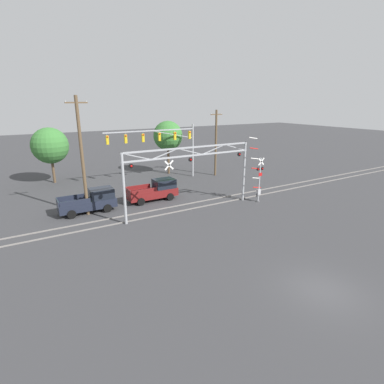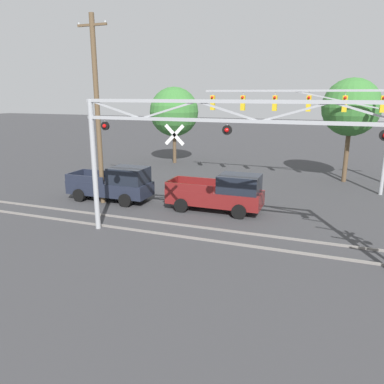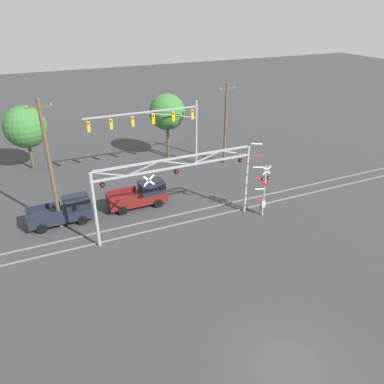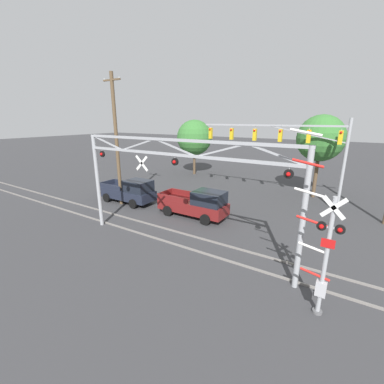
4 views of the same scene
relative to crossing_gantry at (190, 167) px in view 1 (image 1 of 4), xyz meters
name	(u,v)px [view 1 (image 1 of 4)]	position (x,y,z in m)	size (l,w,h in m)	color
ground_plane	(323,291)	(0.02, -14.51, -4.24)	(200.00, 200.00, 0.00)	#38383A
rail_track_near	(189,209)	(0.02, 0.28, -4.19)	(80.00, 0.08, 0.10)	gray
rail_track_far	(182,205)	(0.02, 1.72, -4.19)	(80.00, 0.08, 0.10)	gray
crossing_gantry	(190,167)	(0.00, 0.00, 0.00)	(12.82, 0.28, 6.06)	#9EA0A5
crossing_signal_mast	(258,179)	(7.23, -1.19, -1.87)	(2.09, 0.35, 6.70)	#9EA0A5
traffic_signal_span	(167,141)	(3.30, 11.67, 0.87)	(11.99, 0.39, 7.07)	#9EA0A5
pickup_truck_lead	(155,190)	(-1.52, 4.68, -3.22)	(5.20, 2.09, 2.11)	maroon
pickup_truck_following	(91,201)	(-8.09, 4.48, -3.22)	(5.10, 2.09, 2.11)	#1E2333
utility_pole_left	(82,156)	(-8.58, 3.88, 1.12)	(1.80, 0.28, 10.41)	brown
utility_pole_right	(216,142)	(10.11, 10.59, 0.34)	(1.80, 0.28, 8.86)	brown
background_tree_beyond_span	(50,146)	(-9.80, 17.62, 0.45)	(4.41, 4.41, 6.91)	brown
background_tree_far_left_verge	(168,136)	(4.95, 14.81, 1.10)	(4.04, 4.04, 7.38)	brown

